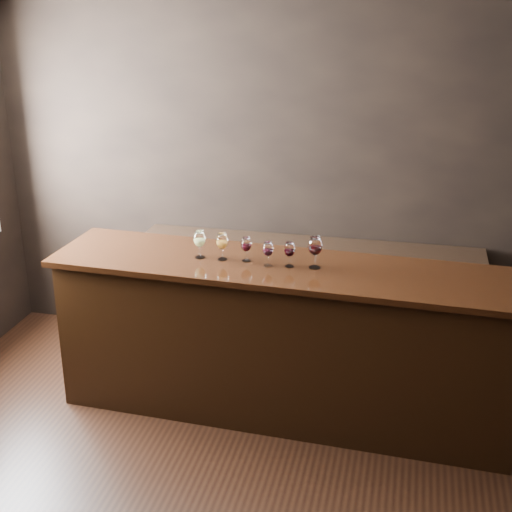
% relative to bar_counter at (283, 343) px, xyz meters
% --- Properties ---
extents(room_shell, '(5.02, 4.52, 2.81)m').
position_rel_bar_counter_xyz_m(room_shell, '(-0.36, -1.03, 1.26)').
color(room_shell, black).
rests_on(room_shell, ground).
extents(bar_counter, '(3.15, 0.82, 1.09)m').
position_rel_bar_counter_xyz_m(bar_counter, '(0.00, 0.00, 0.00)').
color(bar_counter, black).
rests_on(bar_counter, ground).
extents(bar_top, '(3.26, 0.90, 0.04)m').
position_rel_bar_counter_xyz_m(bar_top, '(0.00, 0.00, 0.57)').
color(bar_top, black).
rests_on(bar_top, bar_counter).
extents(back_bar_shelf, '(2.72, 0.40, 0.98)m').
position_rel_bar_counter_xyz_m(back_bar_shelf, '(0.03, 0.88, -0.06)').
color(back_bar_shelf, black).
rests_on(back_bar_shelf, ground).
extents(glass_white, '(0.08, 0.08, 0.19)m').
position_rel_bar_counter_xyz_m(glass_white, '(-0.60, 0.02, 0.72)').
color(glass_white, white).
rests_on(glass_white, bar_top).
extents(glass_amber, '(0.08, 0.08, 0.19)m').
position_rel_bar_counter_xyz_m(glass_amber, '(-0.44, 0.01, 0.72)').
color(glass_amber, white).
rests_on(glass_amber, bar_top).
extents(glass_red_a, '(0.07, 0.07, 0.17)m').
position_rel_bar_counter_xyz_m(glass_red_a, '(-0.27, 0.02, 0.70)').
color(glass_red_a, white).
rests_on(glass_red_a, bar_top).
extents(glass_red_b, '(0.07, 0.07, 0.17)m').
position_rel_bar_counter_xyz_m(glass_red_b, '(-0.11, -0.03, 0.70)').
color(glass_red_b, white).
rests_on(glass_red_b, bar_top).
extents(glass_red_c, '(0.07, 0.07, 0.17)m').
position_rel_bar_counter_xyz_m(glass_red_c, '(0.03, -0.01, 0.71)').
color(glass_red_c, white).
rests_on(glass_red_c, bar_top).
extents(glass_red_d, '(0.09, 0.09, 0.22)m').
position_rel_bar_counter_xyz_m(glass_red_d, '(0.20, 0.00, 0.74)').
color(glass_red_d, white).
rests_on(glass_red_d, bar_top).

